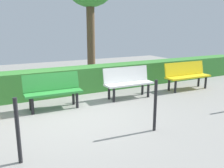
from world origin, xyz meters
The scene contains 7 objects.
ground_plane centered at (0.00, 0.00, 0.00)m, with size 17.61×17.61×0.00m, color gray.
bench_yellow centered at (-4.13, -0.62, 0.48)m, with size 1.56×0.50×0.86m.
bench_white centered at (-1.97, -0.66, 0.48)m, with size 1.40×0.50×0.86m.
bench_green centered at (0.13, -0.72, 0.48)m, with size 1.37×0.51×0.86m.
hedge_row centered at (-0.95, -1.89, 0.38)m, with size 13.61×0.71×0.76m, color #387F33.
railing_post_mid centered at (-1.26, 1.49, 0.50)m, with size 0.06×0.06×1.00m, color black.
railing_post_far centered at (1.20, 1.49, 0.50)m, with size 0.06×0.06×1.00m, color black.
Camera 1 is at (1.51, 4.98, 1.96)m, focal length 38.87 mm.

